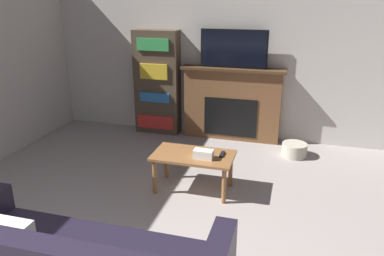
% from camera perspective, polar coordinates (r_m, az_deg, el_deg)
% --- Properties ---
extents(wall_back, '(6.49, 0.06, 2.70)m').
position_cam_1_polar(wall_back, '(5.91, 4.55, 11.49)').
color(wall_back, beige).
rests_on(wall_back, ground_plane).
extents(fireplace, '(1.60, 0.28, 1.14)m').
position_cam_1_polar(fireplace, '(5.90, 6.09, 3.71)').
color(fireplace, brown).
rests_on(fireplace, ground_plane).
extents(tv, '(1.01, 0.03, 0.57)m').
position_cam_1_polar(tv, '(5.70, 6.37, 11.89)').
color(tv, black).
rests_on(tv, fireplace).
extents(coffee_table, '(0.93, 0.53, 0.45)m').
position_cam_1_polar(coffee_table, '(4.34, 0.20, -4.83)').
color(coffee_table, brown).
rests_on(coffee_table, ground_plane).
extents(tissue_box, '(0.22, 0.12, 0.10)m').
position_cam_1_polar(tissue_box, '(4.20, 1.74, -4.00)').
color(tissue_box, white).
rests_on(tissue_box, coffee_table).
extents(remote_control, '(0.04, 0.15, 0.02)m').
position_cam_1_polar(remote_control, '(4.31, 4.61, -4.00)').
color(remote_control, black).
rests_on(remote_control, coffee_table).
extents(bookshelf, '(0.73, 0.29, 1.67)m').
position_cam_1_polar(bookshelf, '(6.13, -5.33, 6.86)').
color(bookshelf, '#4C3D2D').
rests_on(bookshelf, ground_plane).
extents(storage_basket, '(0.35, 0.35, 0.19)m').
position_cam_1_polar(storage_basket, '(5.55, 15.33, -3.22)').
color(storage_basket, '#BCB29E').
rests_on(storage_basket, ground_plane).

